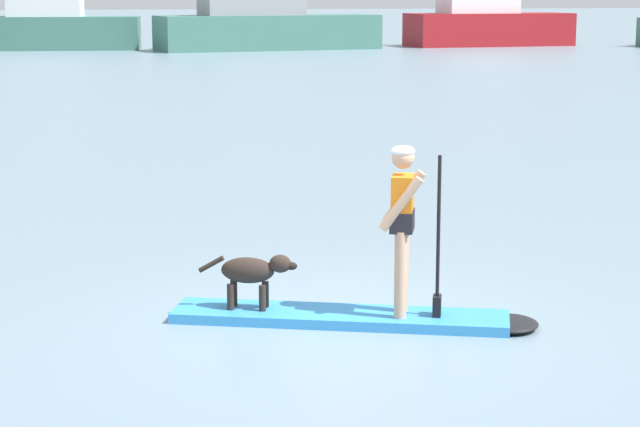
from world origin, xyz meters
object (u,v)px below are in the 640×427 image
paddleboard (363,318)px  person_paddler (404,217)px  moored_boat_center (263,20)px  dog (253,272)px  moored_boat_starboard (486,21)px  moored_boat_far_starboard (56,25)px

paddleboard → person_paddler: person_paddler is taller
person_paddler → moored_boat_center: size_ratio=0.13×
dog → moored_boat_center: (8.20, 53.53, 1.15)m
paddleboard → moored_boat_starboard: bearing=69.6°
moored_boat_far_starboard → person_paddler: bearing=-85.4°
paddleboard → moored_boat_far_starboard: size_ratio=0.39×
moored_boat_far_starboard → paddleboard: bearing=-85.8°
moored_boat_center → moored_boat_starboard: bearing=8.5°
moored_boat_center → paddleboard: bearing=-97.6°
moored_boat_center → moored_boat_starboard: moored_boat_starboard is taller
moored_boat_starboard → person_paddler: bearing=-110.1°
moored_boat_far_starboard → moored_boat_center: 11.55m
dog → moored_boat_far_starboard: size_ratio=0.11×
paddleboard → moored_boat_starboard: size_ratio=0.34×
person_paddler → moored_boat_starboard: (20.49, 56.07, 0.37)m
person_paddler → moored_boat_starboard: bearing=69.9°
person_paddler → dog: 1.61m
person_paddler → moored_boat_center: bearing=82.8°
paddleboard → dog: dog is taller
person_paddler → dog: size_ratio=1.73×
person_paddler → moored_boat_far_starboard: bearing=94.6°
moored_boat_far_starboard → moored_boat_starboard: bearing=-0.9°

